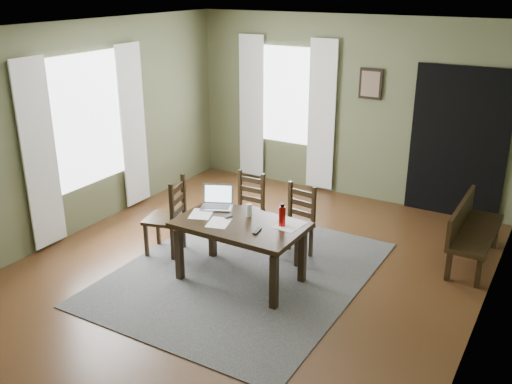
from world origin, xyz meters
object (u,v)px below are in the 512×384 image
Objects in this scene: bench at (470,228)px; laptop at (217,201)px; water_bottle at (282,216)px; chair_end at (168,217)px; chair_back_right at (295,224)px; chair_back_left at (246,209)px; dining_table at (240,230)px.

laptop is (-2.57, -1.46, 0.32)m from bench.
water_bottle is at bearing -31.32° from laptop.
laptop is (0.63, 0.13, 0.29)m from chair_end.
chair_back_right is 0.98m from laptop.
chair_back_left is at bearing 65.77° from laptop.
dining_table is at bearing -63.85° from chair_back_left.
laptop is at bearing 172.64° from water_bottle.
chair_back_left is 1.00× the size of chair_back_right.
chair_back_left is 2.03× the size of laptop.
bench is at bearing 33.83° from chair_back_right.
dining_table is 1.13m from chair_end.
chair_back_right is at bearing 12.23° from laptop.
chair_back_left reaches higher than dining_table.
laptop is at bearing 86.97° from chair_end.
chair_back_right is at bearing 72.32° from dining_table.
chair_back_right reaches higher than chair_back_left.
dining_table is 3.18× the size of laptop.
dining_table is at bearing -160.03° from water_bottle.
water_bottle is (0.16, -0.66, 0.38)m from chair_back_right.
chair_end reaches higher than chair_back_right.
chair_back_left is 0.75m from chair_back_right.
bench is (2.57, 0.82, 0.01)m from chair_back_left.
water_bottle reaches higher than laptop.
bench is at bearing 101.53° from chair_end.
chair_end reaches higher than laptop.
laptop is (-0.74, -0.54, 0.33)m from chair_back_right.
chair_end is 0.71m from laptop.
chair_back_left is 0.72m from laptop.
chair_end reaches higher than dining_table.
bench is 5.21× the size of water_bottle.
water_bottle is (0.43, 0.16, 0.20)m from dining_table.
chair_end reaches higher than water_bottle.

